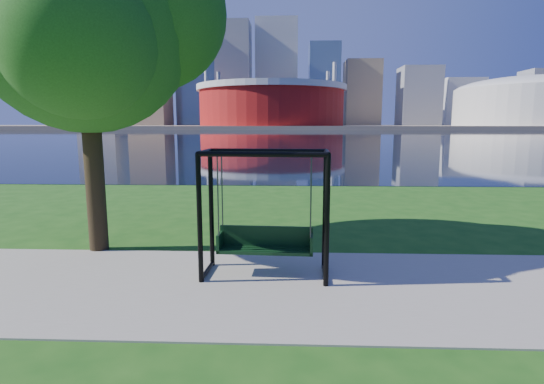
{
  "coord_description": "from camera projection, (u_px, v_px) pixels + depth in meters",
  "views": [
    {
      "loc": [
        0.07,
        -7.64,
        2.86
      ],
      "look_at": [
        -0.24,
        0.0,
        1.63
      ],
      "focal_mm": 28.0,
      "sensor_mm": 36.0,
      "label": 1
    }
  ],
  "objects": [
    {
      "name": "river",
      "position": [
        289.0,
        135.0,
        108.62
      ],
      "size": [
        900.0,
        180.0,
        0.02
      ],
      "primitive_type": "cube",
      "color": "black",
      "rests_on": "ground"
    },
    {
      "name": "swing",
      "position": [
        265.0,
        216.0,
        7.91
      ],
      "size": [
        2.38,
        1.12,
        2.4
      ],
      "rotation": [
        0.0,
        0.0,
        -0.05
      ],
      "color": "black",
      "rests_on": "ground"
    },
    {
      "name": "path",
      "position": [
        284.0,
        287.0,
        7.49
      ],
      "size": [
        120.0,
        4.0,
        0.03
      ],
      "primitive_type": "cube",
      "color": "#9E937F",
      "rests_on": "ground"
    },
    {
      "name": "far_bank",
      "position": [
        289.0,
        127.0,
        309.73
      ],
      "size": [
        900.0,
        228.0,
        2.0
      ],
      "primitive_type": "cube",
      "color": "#937F60",
      "rests_on": "ground"
    },
    {
      "name": "ground",
      "position": [
        285.0,
        278.0,
        7.99
      ],
      "size": [
        900.0,
        900.0,
        0.0
      ],
      "primitive_type": "plane",
      "color": "#1E5114",
      "rests_on": "ground"
    },
    {
      "name": "park_tree",
      "position": [
        83.0,
        19.0,
        8.99
      ],
      "size": [
        5.88,
        5.31,
        7.31
      ],
      "color": "black",
      "rests_on": "ground"
    },
    {
      "name": "stadium",
      "position": [
        272.0,
        104.0,
        237.98
      ],
      "size": [
        83.0,
        83.0,
        32.0
      ],
      "color": "maroon",
      "rests_on": "far_bank"
    },
    {
      "name": "arena",
      "position": [
        536.0,
        100.0,
        231.94
      ],
      "size": [
        84.0,
        84.0,
        26.56
      ],
      "color": "beige",
      "rests_on": "far_bank"
    },
    {
      "name": "skyline",
      "position": [
        284.0,
        80.0,
        317.59
      ],
      "size": [
        392.0,
        66.0,
        96.5
      ],
      "color": "gray",
      "rests_on": "far_bank"
    }
  ]
}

